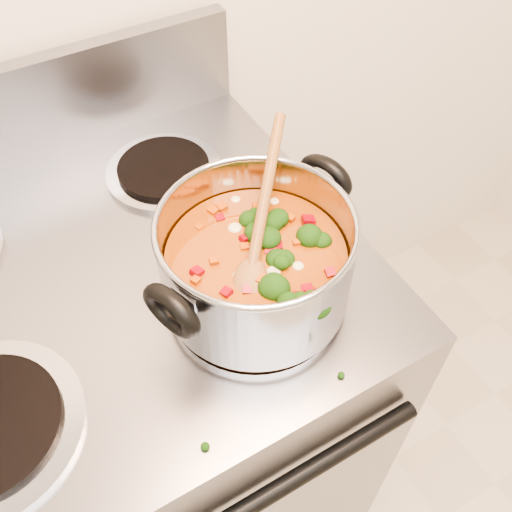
% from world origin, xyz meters
% --- Properties ---
extents(electric_range, '(0.74, 0.67, 1.08)m').
position_xyz_m(electric_range, '(-0.01, 1.16, 0.47)').
color(electric_range, gray).
rests_on(electric_range, ground).
extents(stockpot, '(0.30, 0.24, 0.15)m').
position_xyz_m(stockpot, '(0.17, 1.02, 1.00)').
color(stockpot, '#A2A2AA').
rests_on(stockpot, electric_range).
extents(wooden_spoon, '(0.19, 0.21, 0.10)m').
position_xyz_m(wooden_spoon, '(0.18, 1.03, 1.03)').
color(wooden_spoon, brown).
rests_on(wooden_spoon, stockpot).
extents(cooktop_crumbs, '(0.28, 0.29, 0.01)m').
position_xyz_m(cooktop_crumbs, '(0.18, 0.96, 0.92)').
color(cooktop_crumbs, black).
rests_on(cooktop_crumbs, electric_range).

